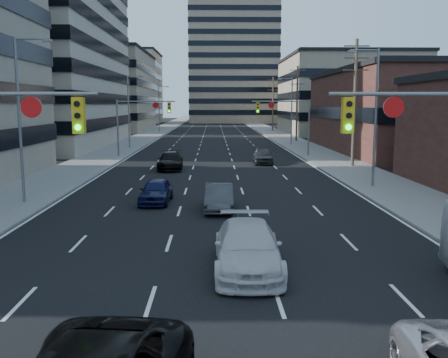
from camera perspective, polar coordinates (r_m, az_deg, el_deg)
road_surface at (r=137.42m, az=-1.21°, el=6.24°), size 18.00×300.00×0.02m
sidewalk_left at (r=137.89m, az=-6.02°, el=6.23°), size 5.00×300.00×0.15m
sidewalk_right at (r=137.90m, az=3.61°, el=6.26°), size 5.00×300.00×0.15m
office_left_mid at (r=73.01m, az=-23.69°, el=14.52°), size 26.00×34.00×28.00m
office_left_far at (r=109.98m, az=-14.00°, el=9.59°), size 20.00×30.00×16.00m
storefront_right_mid at (r=62.14m, az=21.70°, el=7.02°), size 20.00×30.00×9.00m
office_right_far at (r=98.55m, az=13.68°, el=9.17°), size 22.00×28.00×14.00m
apartment_tower at (r=159.17m, az=1.02°, el=17.02°), size 26.00×26.00×58.00m
bg_block_left at (r=150.01m, az=-12.15°, el=10.06°), size 24.00×24.00×20.00m
bg_block_right at (r=140.99m, az=12.05°, el=8.55°), size 22.00×22.00×12.00m
signal_far_left at (r=52.88m, az=-9.62°, el=7.12°), size 6.09×0.33×6.00m
signal_far_right at (r=52.88m, az=7.22°, el=7.18°), size 6.09×0.33×6.00m
utility_pole_block at (r=45.00m, az=14.71°, el=8.62°), size 2.20×0.28×11.00m
utility_pole_midblock at (r=74.32m, az=8.35°, el=8.66°), size 2.20×0.28×11.00m
utility_pole_distant at (r=104.03m, az=5.60°, el=8.65°), size 2.20×0.28×11.00m
streetlight_left_near at (r=29.20m, az=-22.09°, el=7.06°), size 2.03×0.22×9.00m
streetlight_left_mid at (r=63.16m, az=-10.72°, el=7.99°), size 2.03×0.22×9.00m
streetlight_left_far at (r=97.85m, az=-7.34°, el=8.20°), size 2.03×0.22×9.00m
streetlight_right_near at (r=33.93m, az=16.71°, el=7.44°), size 2.03×0.22×9.00m
streetlight_right_far at (r=68.10m, az=7.62°, el=8.09°), size 2.03×0.22×9.00m
white_van at (r=16.75m, az=2.72°, el=-7.81°), size 2.28×5.39×1.55m
sedan_blue at (r=28.20m, az=-7.77°, el=-1.37°), size 1.77×4.04×1.35m
sedan_grey_center at (r=26.06m, az=-0.58°, el=-2.10°), size 1.49×4.15×1.36m
sedan_black_far at (r=42.57m, az=-6.15°, el=2.08°), size 2.26×5.17×1.48m
sedan_grey_right at (r=46.55m, az=4.46°, el=2.64°), size 1.83×4.34×1.46m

